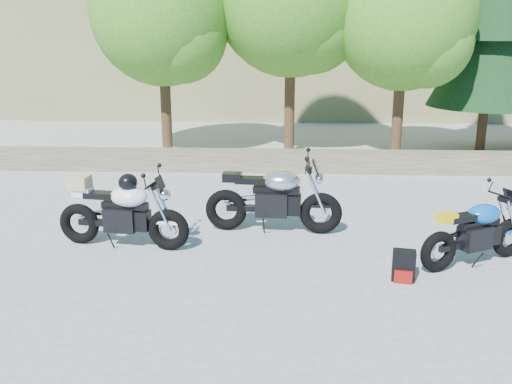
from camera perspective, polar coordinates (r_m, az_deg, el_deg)
ground at (r=8.59m, az=-1.66°, el=-6.63°), size 90.00×90.00×0.00m
stone_wall at (r=13.77m, az=0.05°, el=3.14°), size 22.00×0.55×0.50m
tree_decid_left at (r=15.35m, az=-9.02°, el=17.00°), size 3.67×3.67×5.62m
tree_decid_mid at (r=15.47m, az=3.96°, el=18.64°), size 4.08×4.08×6.24m
tree_decid_right at (r=15.17m, az=15.05°, el=16.17°), size 3.54×3.54×5.41m
conifer_near at (r=17.05m, az=22.73°, el=16.04°), size 3.17×3.17×7.06m
silver_bike at (r=9.52m, az=1.82°, el=-0.76°), size 2.31×0.73×1.16m
white_bike at (r=9.09m, az=-13.29°, el=-1.87°), size 2.15×0.68×1.19m
blue_bike at (r=8.82m, az=21.20°, el=-3.82°), size 1.80×1.02×0.98m
backpack at (r=8.06m, az=14.54°, el=-7.18°), size 0.34×0.31×0.42m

